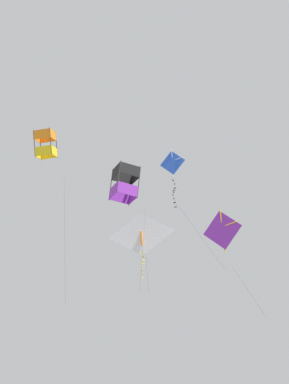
{
  "coord_description": "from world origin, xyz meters",
  "views": [
    {
      "loc": [
        -19.33,
        -16.9,
        3.65
      ],
      "look_at": [
        2.07,
        -1.59,
        23.32
      ],
      "focal_mm": 53.39,
      "sensor_mm": 36.0,
      "label": 1
    }
  ],
  "objects_px": {
    "kite_delta_upper_right": "(142,235)",
    "kite_box_far_centre": "(46,145)",
    "kite_diamond_near_left": "(173,165)",
    "kite_diamond_low_drifter": "(222,230)",
    "kite_box_mid_left": "(125,183)"
  },
  "relations": [
    {
      "from": "kite_diamond_near_left",
      "to": "kite_diamond_low_drifter",
      "type": "xyz_separation_m",
      "value": [
        0.51,
        -2.8,
        -5.77
      ]
    },
    {
      "from": "kite_diamond_near_left",
      "to": "kite_diamond_low_drifter",
      "type": "distance_m",
      "value": 6.43
    },
    {
      "from": "kite_delta_upper_right",
      "to": "kite_diamond_low_drifter",
      "type": "bearing_deg",
      "value": -15.31
    },
    {
      "from": "kite_box_far_centre",
      "to": "kite_diamond_near_left",
      "type": "bearing_deg",
      "value": 59.45
    },
    {
      "from": "kite_delta_upper_right",
      "to": "kite_box_far_centre",
      "type": "relative_size",
      "value": 0.51
    },
    {
      "from": "kite_diamond_low_drifter",
      "to": "kite_box_far_centre",
      "type": "xyz_separation_m",
      "value": [
        -10.23,
        4.04,
        1.08
      ]
    },
    {
      "from": "kite_diamond_near_left",
      "to": "kite_box_far_centre",
      "type": "xyz_separation_m",
      "value": [
        -9.72,
        1.24,
        -4.69
      ]
    },
    {
      "from": "kite_diamond_near_left",
      "to": "kite_box_mid_left",
      "type": "height_order",
      "value": "kite_diamond_near_left"
    },
    {
      "from": "kite_box_mid_left",
      "to": "kite_diamond_low_drifter",
      "type": "distance_m",
      "value": 6.18
    },
    {
      "from": "kite_diamond_near_left",
      "to": "kite_diamond_low_drifter",
      "type": "relative_size",
      "value": 1.31
    },
    {
      "from": "kite_diamond_near_left",
      "to": "kite_box_far_centre",
      "type": "bearing_deg",
      "value": -124.63
    },
    {
      "from": "kite_diamond_low_drifter",
      "to": "kite_box_mid_left",
      "type": "bearing_deg",
      "value": -157.48
    },
    {
      "from": "kite_box_mid_left",
      "to": "kite_diamond_low_drifter",
      "type": "height_order",
      "value": "kite_box_mid_left"
    },
    {
      "from": "kite_diamond_low_drifter",
      "to": "kite_box_far_centre",
      "type": "bearing_deg",
      "value": -134.06
    },
    {
      "from": "kite_box_mid_left",
      "to": "kite_box_far_centre",
      "type": "relative_size",
      "value": 0.9
    }
  ]
}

